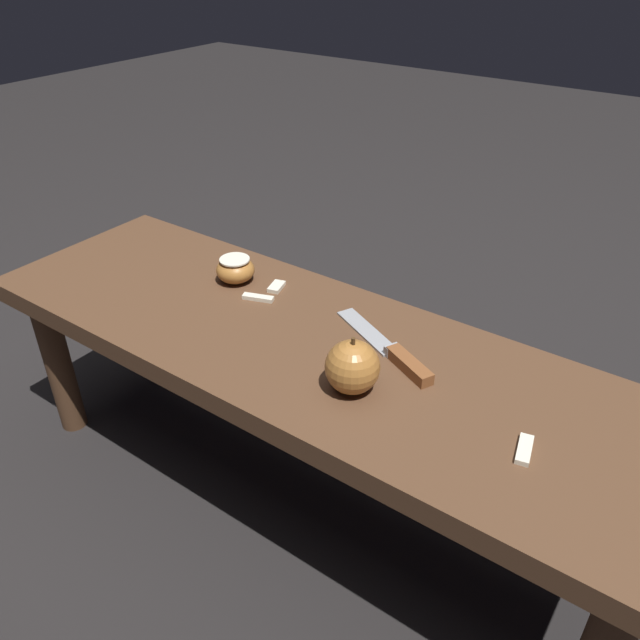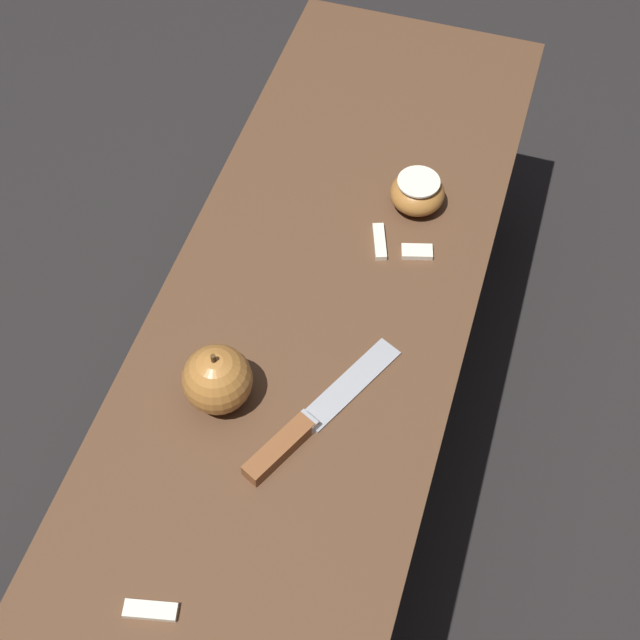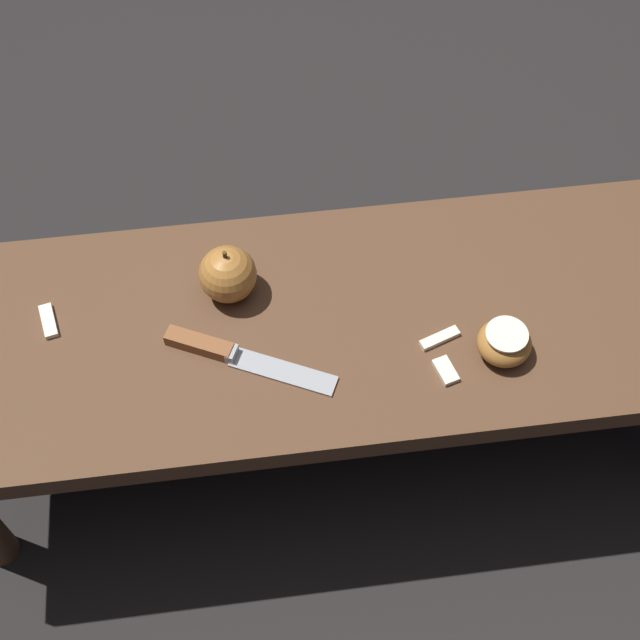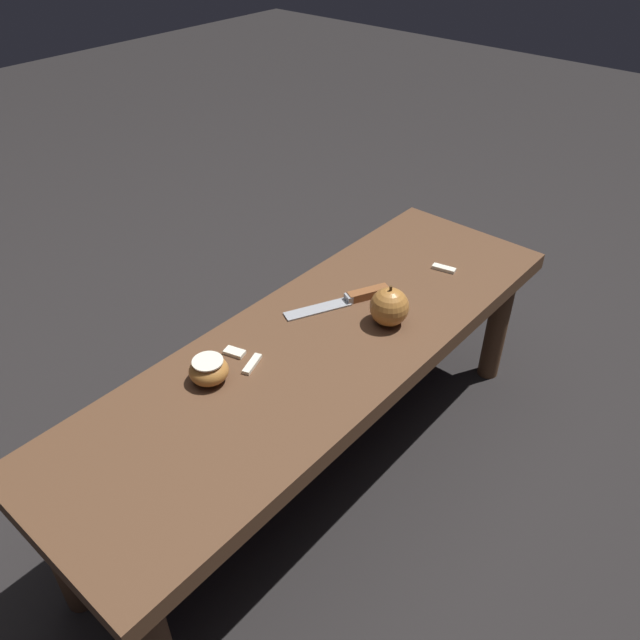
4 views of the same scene
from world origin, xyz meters
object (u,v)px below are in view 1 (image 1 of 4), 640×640
at_px(apple_whole, 352,367).
at_px(apple_cut, 235,270).
at_px(wooden_bench, 305,364).
at_px(knife, 396,354).

xyz_separation_m(apple_whole, apple_cut, (0.37, -0.15, -0.02)).
distance_m(wooden_bench, apple_cut, 0.26).
height_order(wooden_bench, apple_whole, apple_whole).
bearing_deg(wooden_bench, apple_whole, 154.19).
bearing_deg(wooden_bench, knife, -165.67).
bearing_deg(knife, apple_whole, 107.70).
height_order(knife, apple_cut, apple_cut).
xyz_separation_m(wooden_bench, knife, (-0.16, -0.04, 0.06)).
relative_size(apple_whole, apple_cut, 1.25).
relative_size(knife, apple_whole, 2.51).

